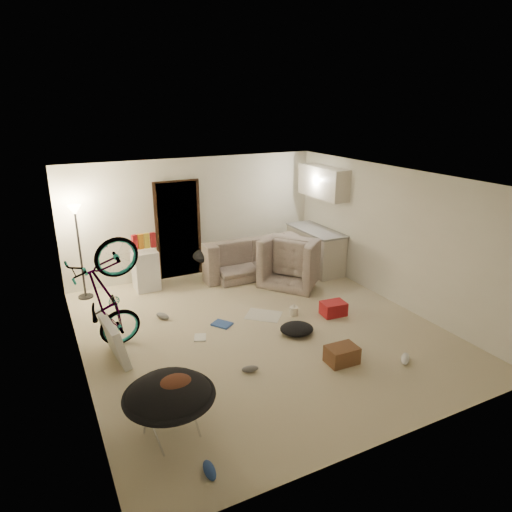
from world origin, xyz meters
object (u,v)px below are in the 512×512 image
tv_box (113,339)px  juicer (294,310)px  saucer_chair (170,403)px  drink_case_a (342,355)px  bicycle (109,322)px  drink_case_b (333,308)px  kitchen_counter (315,250)px  sofa (248,259)px  armchair (296,264)px  mini_fridge (146,270)px  floor_lamp (77,232)px

tv_box → juicer: size_ratio=4.27×
saucer_chair → drink_case_a: size_ratio=2.31×
bicycle → drink_case_a: (2.91, -1.83, -0.36)m
tv_box → drink_case_b: tv_box is taller
bicycle → tv_box: 0.28m
bicycle → drink_case_a: 3.45m
kitchen_counter → sofa: 1.53m
bicycle → drink_case_a: bicycle is taller
sofa → drink_case_b: bearing=100.2°
armchair → drink_case_b: size_ratio=2.73×
sofa → juicer: bearing=85.7°
sofa → saucer_chair: 5.22m
bicycle → saucer_chair: (0.27, -2.20, -0.05)m
juicer → tv_box: bearing=-179.5°
bicycle → drink_case_b: 3.77m
drink_case_a → drink_case_b: (0.81, 1.33, -0.01)m
tv_box → drink_case_a: (2.91, -1.61, -0.18)m
saucer_chair → juicer: 3.48m
juicer → mini_fridge: bearing=130.6°
tv_box → sofa: bearing=29.7°
mini_fridge → drink_case_a: 4.41m
armchair → drink_case_a: (-1.06, -3.02, -0.24)m
saucer_chair → tv_box: 2.01m
floor_lamp → saucer_chair: floor_lamp is taller
mini_fridge → drink_case_a: mini_fridge is taller
floor_lamp → juicer: (3.19, -2.46, -1.22)m
saucer_chair → sofa: bearing=54.9°
saucer_chair → drink_case_b: bearing=26.2°
kitchen_counter → juicer: 2.47m
saucer_chair → drink_case_a: bearing=8.0°
kitchen_counter → armchair: bearing=-150.8°
kitchen_counter → bicycle: size_ratio=0.82×
bicycle → tv_box: bearing=174.3°
kitchen_counter → mini_fridge: bearing=171.5°
armchair → drink_case_a: bearing=123.1°
armchair → juicer: size_ratio=5.20×
bicycle → juicer: 3.12m
sofa → drink_case_b: size_ratio=5.12×
kitchen_counter → saucer_chair: (-4.46, -3.82, -0.01)m
kitchen_counter → armchair: (-0.77, -0.43, -0.07)m
armchair → kitchen_counter: bearing=-98.4°
mini_fridge → drink_case_b: 3.77m
drink_case_a → drink_case_b: 1.56m
armchair → bicycle: size_ratio=0.62×
sofa → drink_case_b: (0.45, -2.57, -0.19)m
floor_lamp → tv_box: bearing=-87.7°
tv_box → kitchen_counter: bearing=16.0°
bicycle → juicer: bicycle is taller
armchair → drink_case_a: 3.21m
sofa → tv_box: bearing=35.2°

